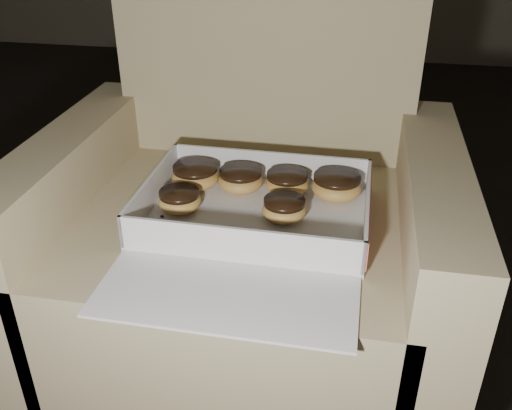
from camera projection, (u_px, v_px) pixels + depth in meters
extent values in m
plane|color=black|center=(30.00, 264.00, 1.56)|extent=(4.50, 4.50, 0.00)
cube|color=#9B8C63|center=(243.00, 286.00, 1.18)|extent=(0.64, 0.64, 0.37)
cube|color=#9B8C63|center=(269.00, 48.00, 1.22)|extent=(0.64, 0.12, 0.46)
cube|color=#9B8C63|center=(83.00, 244.00, 1.20)|extent=(0.11, 0.64, 0.50)
cube|color=#9B8C63|center=(419.00, 280.00, 1.09)|extent=(0.11, 0.64, 0.50)
cube|color=silver|center=(256.00, 216.00, 1.05)|extent=(0.40, 0.31, 0.01)
cube|color=silver|center=(270.00, 165.00, 1.16)|extent=(0.40, 0.01, 0.06)
cube|color=silver|center=(238.00, 245.00, 0.91)|extent=(0.40, 0.01, 0.06)
cube|color=silver|center=(152.00, 190.00, 1.07)|extent=(0.01, 0.30, 0.06)
cube|color=silver|center=(367.00, 211.00, 1.00)|extent=(0.01, 0.30, 0.06)
cube|color=#E05A5B|center=(369.00, 211.00, 1.00)|extent=(0.00, 0.30, 0.05)
cube|color=silver|center=(226.00, 296.00, 0.85)|extent=(0.40, 0.17, 0.01)
ellipsoid|color=gold|center=(284.00, 210.00, 1.02)|extent=(0.08, 0.08, 0.04)
cylinder|color=black|center=(284.00, 202.00, 1.02)|extent=(0.07, 0.07, 0.01)
ellipsoid|color=gold|center=(196.00, 177.00, 1.13)|extent=(0.09, 0.09, 0.05)
cylinder|color=black|center=(195.00, 168.00, 1.12)|extent=(0.09, 0.09, 0.01)
ellipsoid|color=gold|center=(241.00, 181.00, 1.12)|extent=(0.09, 0.09, 0.04)
cylinder|color=black|center=(241.00, 172.00, 1.11)|extent=(0.08, 0.08, 0.01)
ellipsoid|color=gold|center=(336.00, 187.00, 1.09)|extent=(0.10, 0.10, 0.05)
cylinder|color=black|center=(337.00, 178.00, 1.08)|extent=(0.09, 0.09, 0.01)
ellipsoid|color=gold|center=(180.00, 201.00, 1.05)|extent=(0.08, 0.08, 0.04)
cylinder|color=black|center=(179.00, 193.00, 1.04)|extent=(0.07, 0.07, 0.01)
ellipsoid|color=gold|center=(287.00, 184.00, 1.11)|extent=(0.09, 0.09, 0.04)
cylinder|color=black|center=(287.00, 175.00, 1.10)|extent=(0.08, 0.08, 0.01)
ellipsoid|color=black|center=(219.00, 239.00, 0.97)|extent=(0.01, 0.01, 0.00)
ellipsoid|color=black|center=(162.00, 216.00, 1.04)|extent=(0.01, 0.01, 0.00)
ellipsoid|color=black|center=(145.00, 228.00, 1.00)|extent=(0.01, 0.01, 0.00)
ellipsoid|color=black|center=(192.00, 211.00, 1.05)|extent=(0.01, 0.01, 0.00)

